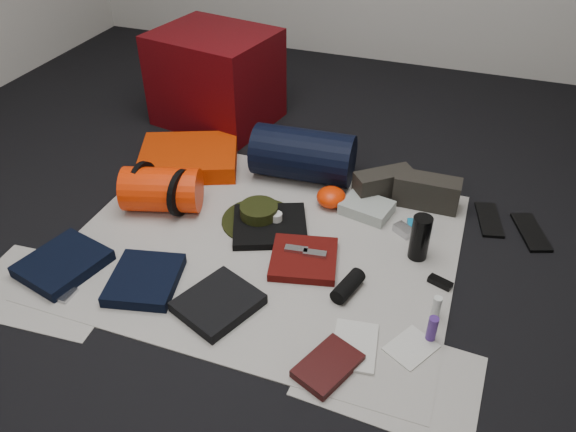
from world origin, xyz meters
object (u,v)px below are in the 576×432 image
(paperback_book, at_px, (328,366))
(water_bottle, at_px, (420,238))
(red_cabinet, at_px, (216,78))
(sleeping_pad, at_px, (189,157))
(stuff_sack, at_px, (162,190))
(navy_duffel, at_px, (303,155))
(compact_camera, at_px, (404,230))

(paperback_book, bearing_deg, water_bottle, 98.02)
(red_cabinet, height_order, paperback_book, red_cabinet)
(sleeping_pad, height_order, stuff_sack, stuff_sack)
(red_cabinet, distance_m, navy_duffel, 0.82)
(sleeping_pad, xyz_separation_m, stuff_sack, (0.07, -0.38, 0.06))
(red_cabinet, bearing_deg, paperback_book, -42.94)
(sleeping_pad, bearing_deg, red_cabinet, 98.87)
(compact_camera, distance_m, paperback_book, 0.82)
(water_bottle, distance_m, paperback_book, 0.71)
(water_bottle, bearing_deg, navy_duffel, 146.88)
(stuff_sack, relative_size, water_bottle, 1.74)
(sleeping_pad, xyz_separation_m, water_bottle, (1.23, -0.33, 0.06))
(sleeping_pad, height_order, water_bottle, water_bottle)
(navy_duffel, bearing_deg, sleeping_pad, -175.13)
(water_bottle, relative_size, compact_camera, 2.27)
(sleeping_pad, distance_m, stuff_sack, 0.39)
(sleeping_pad, bearing_deg, compact_camera, -9.76)
(red_cabinet, relative_size, stuff_sack, 1.80)
(red_cabinet, bearing_deg, water_bottle, -22.43)
(stuff_sack, xyz_separation_m, paperback_book, (0.98, -0.63, -0.09))
(stuff_sack, height_order, navy_duffel, navy_duffel)
(stuff_sack, bearing_deg, sleeping_pad, 100.18)
(sleeping_pad, relative_size, stuff_sack, 1.40)
(red_cabinet, xyz_separation_m, sleeping_pad, (0.08, -0.53, -0.21))
(sleeping_pad, distance_m, compact_camera, 1.17)
(navy_duffel, relative_size, paperback_book, 2.20)
(stuff_sack, height_order, compact_camera, stuff_sack)
(stuff_sack, distance_m, water_bottle, 1.17)
(red_cabinet, bearing_deg, compact_camera, -19.75)
(red_cabinet, height_order, sleeping_pad, red_cabinet)
(sleeping_pad, height_order, compact_camera, sleeping_pad)
(paperback_book, bearing_deg, compact_camera, 105.99)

